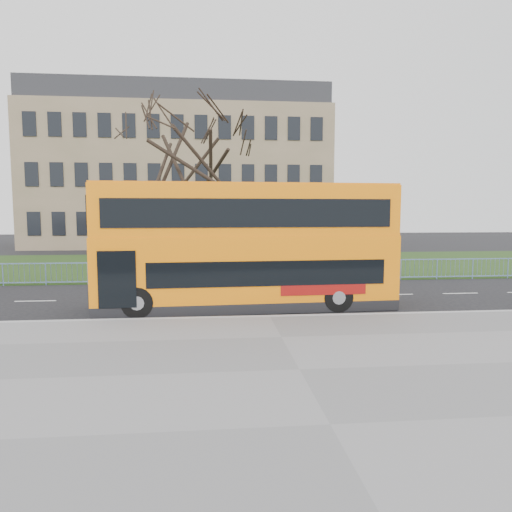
# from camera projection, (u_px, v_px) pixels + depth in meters

# --- Properties ---
(ground) EXTENTS (120.00, 120.00, 0.00)m
(ground) POSITION_uv_depth(u_px,v_px,m) (264.00, 310.00, 16.74)
(ground) COLOR black
(ground) RESTS_ON ground
(pavement) EXTENTS (80.00, 10.50, 0.12)m
(pavement) POSITION_uv_depth(u_px,v_px,m) (299.00, 372.00, 10.05)
(pavement) COLOR slate
(pavement) RESTS_ON ground
(kerb) EXTENTS (80.00, 0.20, 0.14)m
(kerb) POSITION_uv_depth(u_px,v_px,m) (270.00, 317.00, 15.20)
(kerb) COLOR #9C9B9E
(kerb) RESTS_ON ground
(grass_verge) EXTENTS (80.00, 15.40, 0.08)m
(grass_verge) POSITION_uv_depth(u_px,v_px,m) (240.00, 264.00, 30.90)
(grass_verge) COLOR #1D3613
(grass_verge) RESTS_ON ground
(guard_railing) EXTENTS (40.00, 0.12, 1.10)m
(guard_railing) POSITION_uv_depth(u_px,v_px,m) (249.00, 272.00, 23.23)
(guard_railing) COLOR #6B8ABF
(guard_railing) RESTS_ON ground
(bare_tree) EXTENTS (8.09, 8.09, 11.56)m
(bare_tree) POSITION_uv_depth(u_px,v_px,m) (192.00, 171.00, 25.79)
(bare_tree) COLOR black
(bare_tree) RESTS_ON grass_verge
(civic_building) EXTENTS (30.00, 15.00, 14.00)m
(civic_building) POSITION_uv_depth(u_px,v_px,m) (183.00, 181.00, 50.26)
(civic_building) COLOR #796A4C
(civic_building) RESTS_ON ground
(yellow_bus) EXTENTS (10.91, 3.03, 4.53)m
(yellow_bus) POSITION_uv_depth(u_px,v_px,m) (247.00, 243.00, 16.83)
(yellow_bus) COLOR orange
(yellow_bus) RESTS_ON ground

